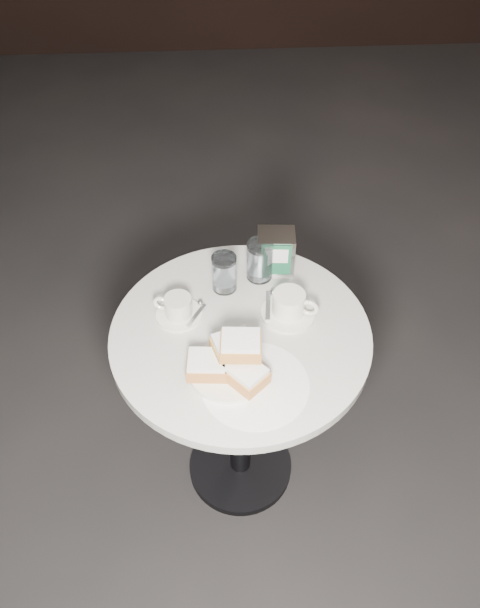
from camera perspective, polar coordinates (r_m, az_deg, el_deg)
name	(u,v)px	position (r m, az deg, el deg)	size (l,w,h in m)	color
ground	(240,468)	(2.20, 0.03, -15.46)	(7.00, 7.00, 0.00)	black
cafe_table	(240,376)	(1.74, 0.04, -6.93)	(0.70, 0.70, 0.74)	black
sugar_spill	(255,384)	(1.47, 1.45, -7.72)	(0.27, 0.27, 0.00)	white
beignet_plate	(231,361)	(1.46, -0.91, -5.53)	(0.26, 0.26, 0.13)	silver
coffee_cup_left	(178,308)	(1.61, -5.99, -0.40)	(0.16, 0.16, 0.07)	white
coffee_cup_right	(289,306)	(1.60, 4.75, -0.18)	(0.19, 0.19, 0.08)	silver
water_glass_left	(224,273)	(1.66, -1.52, 2.99)	(0.09, 0.09, 0.11)	white
water_glass_right	(260,261)	(1.69, 1.91, 4.17)	(0.09, 0.09, 0.12)	white
napkin_dispenser	(276,251)	(1.72, 3.44, 5.10)	(0.11, 0.10, 0.12)	silver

